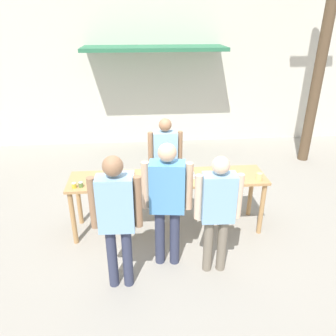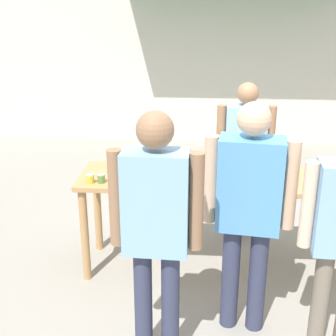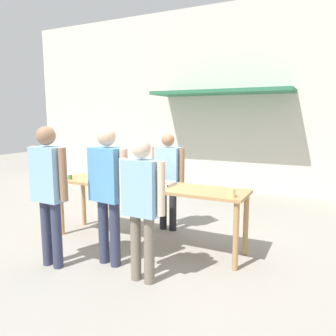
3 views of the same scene
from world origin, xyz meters
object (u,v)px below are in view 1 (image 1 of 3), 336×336
Objects in this scene: food_tray_sausages at (120,177)px; condiment_jar_ketchup at (81,185)px; person_server_behind_table at (165,156)px; person_customer_with_cup at (218,206)px; person_customer_holding_hotdog at (116,213)px; person_customer_waiting_in_line at (167,196)px; utility_pole at (325,41)px; food_tray_buns at (180,174)px; condiment_jar_mustard at (74,185)px; beer_cup at (259,177)px.

food_tray_sausages is 0.59m from condiment_jar_ketchup.
person_server_behind_table is 1.74m from person_customer_with_cup.
person_customer_holding_hotdog is at bearing 10.33° from person_customer_with_cup.
person_server_behind_table is 0.91× the size of person_customer_holding_hotdog.
person_customer_waiting_in_line is (-0.60, 0.19, 0.06)m from person_customer_with_cup.
food_tray_buns is at bearing -143.15° from utility_pole.
condiment_jar_ketchup is at bearing -21.71° from person_customer_with_cup.
person_customer_holding_hotdog is at bearing -55.80° from condiment_jar_mustard.
condiment_jar_mustard is at bearing -150.48° from utility_pole.
condiment_jar_mustard is at bearing -17.44° from person_customer_waiting_in_line.
food_tray_buns is 0.08× the size of utility_pole.
person_customer_with_cup is (1.84, -0.77, 0.03)m from condiment_jar_mustard.
utility_pole reaches higher than food_tray_sausages.
person_server_behind_table reaches higher than beer_cup.
person_server_behind_table is at bearing -86.31° from person_customer_waiting_in_line.
utility_pole is at bearing 29.87° from condiment_jar_ketchup.
person_customer_holding_hotdog reaches higher than condiment_jar_mustard.
condiment_jar_ketchup is 5.59m from utility_pole.
person_customer_holding_hotdog is at bearing -138.51° from utility_pole.
person_customer_waiting_in_line reaches higher than person_customer_with_cup.
food_tray_buns is 0.23× the size of person_customer_holding_hotdog.
food_tray_sausages is 0.95m from person_server_behind_table.
utility_pole is (4.63, 2.66, 1.67)m from condiment_jar_ketchup.
person_customer_waiting_in_line is at bearing -24.87° from condiment_jar_mustard.
condiment_jar_mustard is 2.63m from beer_cup.
condiment_jar_ketchup is 1.92m from person_customer_with_cup.
condiment_jar_mustard is 1.14m from person_customer_holding_hotdog.
condiment_jar_mustard reaches higher than food_tray_sausages.
person_customer_with_cup is (1.22, -1.04, 0.06)m from food_tray_sausages.
food_tray_buns reaches higher than food_tray_sausages.
person_customer_with_cup reaches higher than condiment_jar_mustard.
food_tray_sausages is at bearing -46.21° from person_customer_waiting_in_line.
food_tray_buns is (0.89, -0.00, 0.01)m from food_tray_sausages.
beer_cup is (2.01, -0.26, 0.04)m from food_tray_sausages.
person_customer_with_cup reaches higher than food_tray_buns.
food_tray_sausages is 0.23× the size of person_customer_holding_hotdog.
food_tray_sausages is 1.05m from person_customer_waiting_in_line.
condiment_jar_ketchup is 0.05× the size of person_server_behind_table.
beer_cup is 0.06× the size of person_customer_with_cup.
condiment_jar_ketchup is at bearing -169.86° from food_tray_buns.
person_server_behind_table is (-0.17, 0.63, 0.03)m from food_tray_buns.
food_tray_sausages is 0.08× the size of utility_pole.
condiment_jar_ketchup is 0.04× the size of person_customer_waiting_in_line.
utility_pole is at bearing 51.87° from beer_cup.
food_tray_buns is 1.15m from beer_cup.
food_tray_sausages is at bearing -139.17° from person_server_behind_table.
person_customer_waiting_in_line is (-1.39, -0.59, 0.08)m from beer_cup.
utility_pole reaches higher than beer_cup.
condiment_jar_ketchup is (-0.53, -0.25, 0.02)m from food_tray_sausages.
person_customer_holding_hotdog reaches higher than person_server_behind_table.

